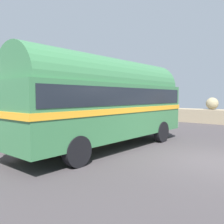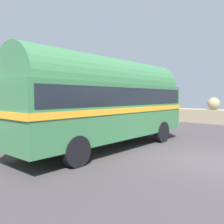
# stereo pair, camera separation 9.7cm
# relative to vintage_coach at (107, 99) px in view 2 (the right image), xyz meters

# --- Properties ---
(ground) EXTENTS (32.00, 26.00, 0.02)m
(ground) POSITION_rel_vintage_coach_xyz_m (4.09, 0.65, -2.04)
(ground) COLOR #3E393B
(vintage_coach) EXTENTS (2.60, 8.63, 3.70)m
(vintage_coach) POSITION_rel_vintage_coach_xyz_m (0.00, 0.00, 0.00)
(vintage_coach) COLOR black
(vintage_coach) RESTS_ON ground
(second_coach) EXTENTS (2.80, 8.68, 3.70)m
(second_coach) POSITION_rel_vintage_coach_xyz_m (-4.79, -0.91, 0.00)
(second_coach) COLOR black
(second_coach) RESTS_ON ground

